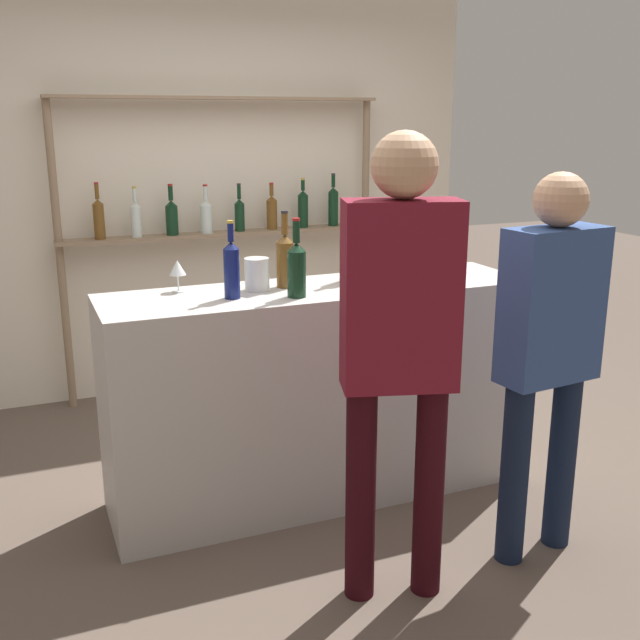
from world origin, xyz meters
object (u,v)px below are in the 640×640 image
Objects in this scene: counter_bottle_0 at (232,268)px; cork_jar at (257,274)px; ice_bucket at (381,261)px; wine_glass at (177,269)px; counter_bottle_4 at (348,255)px; counter_bottle_3 at (285,259)px; customer_center at (400,334)px; counter_bottle_2 at (436,252)px; counter_bottle_1 at (297,268)px; customer_right at (549,340)px.

counter_bottle_0 reaches higher than cork_jar.
wine_glass is at bearing 173.22° from ice_bucket.
cork_jar is (-0.64, 0.00, -0.02)m from ice_bucket.
ice_bucket is 0.64m from cork_jar.
counter_bottle_4 is at bearing 11.19° from counter_bottle_0.
counter_bottle_0 is 0.32m from counter_bottle_3.
ice_bucket reaches higher than cork_jar.
wine_glass is 0.36m from cork_jar.
counter_bottle_3 reaches higher than counter_bottle_4.
customer_center reaches higher than cork_jar.
counter_bottle_2 reaches higher than wine_glass.
counter_bottle_4 is at bearing -0.75° from counter_bottle_3.
counter_bottle_3 is at bearing -11.30° from wine_glass.
counter_bottle_1 is (0.27, -0.08, -0.00)m from counter_bottle_0.
wine_glass is at bearing 168.70° from counter_bottle_3.
customer_center is at bearing -127.71° from counter_bottle_2.
ice_bucket is (0.98, -0.12, -0.01)m from wine_glass.
customer_center is (0.58, -1.05, -0.09)m from wine_glass.
counter_bottle_2 is (1.07, 0.05, -0.01)m from counter_bottle_0.
customer_right is at bearing -49.08° from counter_bottle_3.
customer_center reaches higher than counter_bottle_2.
counter_bottle_2 is (0.80, 0.14, -0.01)m from counter_bottle_1.
counter_bottle_0 is 0.63m from counter_bottle_4.
counter_bottle_3 is at bearing 34.83° from customer_right.
counter_bottle_2 is 2.20× the size of cork_jar.
counter_bottle_1 is 1.12m from customer_right.
customer_center reaches higher than counter_bottle_4.
customer_center is at bearing -103.49° from counter_bottle_4.
counter_bottle_3 is 0.50m from ice_bucket.
counter_bottle_0 is 2.35× the size of wine_glass.
ice_bucket is at bearing 20.35° from counter_bottle_1.
counter_bottle_0 is at bearing -172.23° from ice_bucket.
wine_glass is 0.08× the size of customer_center.
counter_bottle_2 is 0.92× the size of counter_bottle_3.
counter_bottle_2 is 1.12m from customer_center.
ice_bucket is at bearing 169.39° from counter_bottle_2.
counter_bottle_1 is at bearing -159.65° from ice_bucket.
customer_center is at bearing -64.68° from counter_bottle_0.
customer_center is (-0.68, -0.88, -0.11)m from counter_bottle_2.
counter_bottle_3 is 0.97m from customer_center.
customer_center is (0.12, -0.74, -0.12)m from counter_bottle_1.
customer_right reaches higher than wine_glass.
counter_bottle_4 is at bearing 3.20° from customer_center.
counter_bottle_2 is at bearing -5.32° from counter_bottle_3.
counter_bottle_0 is at bearing -49.34° from wine_glass.
counter_bottle_3 reaches higher than cork_jar.
counter_bottle_0 is 2.29× the size of cork_jar.
counter_bottle_4 is (0.35, 0.21, 0.00)m from counter_bottle_1.
counter_bottle_4 is 0.19× the size of customer_center.
counter_bottle_3 is 1.56× the size of ice_bucket.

